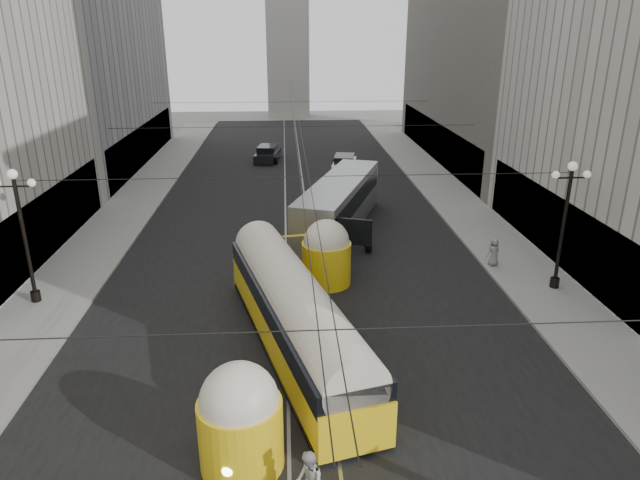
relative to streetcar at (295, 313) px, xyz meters
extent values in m
cube|color=black|center=(0.43, 19.42, -1.69)|extent=(20.00, 85.00, 0.02)
cube|color=gray|center=(-11.57, 22.92, -1.61)|extent=(4.00, 72.00, 0.15)
cube|color=gray|center=(12.43, 22.92, -1.61)|extent=(4.00, 72.00, 0.15)
cube|color=gray|center=(-0.32, 19.42, -1.69)|extent=(0.12, 85.00, 0.04)
cube|color=gray|center=(1.18, 19.42, -1.69)|extent=(0.12, 85.00, 0.04)
cube|color=black|center=(-13.62, 10.92, 0.31)|extent=(0.10, 18.00, 3.60)
cube|color=#999999|center=(-19.57, 34.92, 12.31)|extent=(12.00, 28.00, 28.00)
cube|color=black|center=(-13.62, 34.92, 0.31)|extent=(0.10, 25.20, 3.60)
cube|color=black|center=(14.48, 8.92, 0.31)|extent=(0.10, 18.00, 3.60)
cube|color=black|center=(14.48, 34.92, 0.31)|extent=(0.10, 28.80, 3.60)
cube|color=#B2AFA8|center=(0.43, 66.92, 10.31)|extent=(6.00, 6.00, 24.00)
cylinder|color=black|center=(-12.17, 4.92, 1.46)|extent=(0.18, 0.18, 6.00)
cylinder|color=black|center=(-12.17, 4.92, -1.29)|extent=(0.44, 0.44, 0.50)
cylinder|color=black|center=(-12.17, 4.92, 4.06)|extent=(1.60, 0.08, 0.08)
sphere|color=white|center=(-12.17, 4.92, 4.61)|extent=(0.44, 0.44, 0.44)
sphere|color=white|center=(-11.42, 4.92, 4.21)|extent=(0.36, 0.36, 0.36)
cylinder|color=black|center=(13.03, 4.92, 1.46)|extent=(0.18, 0.18, 6.00)
cylinder|color=black|center=(13.03, 4.92, -1.29)|extent=(0.44, 0.44, 0.50)
cylinder|color=black|center=(13.03, 4.92, 4.06)|extent=(1.60, 0.08, 0.08)
sphere|color=white|center=(13.03, 4.92, 4.61)|extent=(0.44, 0.44, 0.44)
sphere|color=white|center=(12.28, 4.92, 4.21)|extent=(0.36, 0.36, 0.36)
sphere|color=white|center=(13.78, 4.92, 4.21)|extent=(0.36, 0.36, 0.36)
cylinder|color=black|center=(0.43, -9.08, 4.31)|extent=(25.00, 0.03, 0.03)
cylinder|color=black|center=(0.43, 4.92, 4.31)|extent=(25.00, 0.03, 0.03)
cylinder|color=black|center=(0.43, 18.92, 4.31)|extent=(25.00, 0.03, 0.03)
cylinder|color=black|center=(0.43, 32.92, 4.31)|extent=(25.00, 0.03, 0.03)
cylinder|color=black|center=(0.43, 22.92, 4.11)|extent=(0.03, 72.00, 0.03)
cylinder|color=black|center=(0.83, 22.92, 4.11)|extent=(0.03, 72.00, 0.03)
cube|color=yellow|center=(0.00, 0.00, -0.68)|extent=(5.89, 13.61, 1.63)
cube|color=black|center=(0.00, 0.00, -1.45)|extent=(5.79, 13.22, 0.29)
cube|color=black|center=(0.00, 0.00, 0.38)|extent=(5.86, 13.42, 0.82)
cylinder|color=silver|center=(0.00, 0.00, 0.66)|extent=(5.56, 13.34, 2.21)
cylinder|color=yellow|center=(-1.72, -6.38, -0.58)|extent=(2.49, 2.49, 2.21)
sphere|color=silver|center=(-1.72, -6.38, 0.57)|extent=(2.30, 2.30, 2.30)
cylinder|color=yellow|center=(1.72, 6.39, -0.58)|extent=(2.49, 2.49, 2.21)
sphere|color=silver|center=(1.72, 6.39, 0.57)|extent=(2.30, 2.30, 2.30)
sphere|color=#FFF2BF|center=(-2.01, -7.50, -0.87)|extent=(0.36, 0.36, 0.36)
cube|color=#96989A|center=(3.15, 14.88, -0.06)|extent=(6.69, 12.76, 3.15)
cube|color=black|center=(3.15, 14.88, 0.47)|extent=(6.56, 12.35, 1.16)
cube|color=black|center=(3.15, 8.63, 0.31)|extent=(2.31, 0.90, 1.47)
cylinder|color=black|center=(1.84, 10.66, -1.16)|extent=(0.30, 1.05, 1.05)
cylinder|color=black|center=(4.47, 10.66, -1.16)|extent=(0.30, 1.05, 1.05)
cylinder|color=black|center=(1.84, 19.10, -1.16)|extent=(0.30, 1.05, 1.05)
cylinder|color=black|center=(4.47, 19.10, -1.16)|extent=(0.30, 1.05, 1.05)
cube|color=white|center=(5.10, 30.62, -1.18)|extent=(2.72, 5.01, 0.84)
cube|color=black|center=(5.10, 30.62, -0.59)|extent=(2.13, 2.86, 0.80)
cylinder|color=black|center=(4.22, 29.01, -1.35)|extent=(0.22, 0.68, 0.68)
cylinder|color=black|center=(5.98, 29.01, -1.35)|extent=(0.22, 0.68, 0.68)
cylinder|color=black|center=(4.22, 32.24, -1.35)|extent=(0.22, 0.68, 0.68)
cylinder|color=black|center=(5.98, 32.24, -1.35)|extent=(0.22, 0.68, 0.68)
cube|color=black|center=(-1.97, 35.63, -1.18)|extent=(2.68, 4.99, 0.84)
cube|color=black|center=(-1.97, 35.63, -0.59)|extent=(2.11, 2.85, 0.79)
cylinder|color=black|center=(-2.85, 34.02, -1.35)|extent=(0.22, 0.67, 0.67)
cylinder|color=black|center=(-1.09, 34.02, -1.35)|extent=(0.22, 0.67, 0.67)
cylinder|color=black|center=(-2.85, 37.24, -1.35)|extent=(0.22, 0.67, 0.67)
cylinder|color=black|center=(-1.09, 37.24, -1.35)|extent=(0.22, 0.67, 0.67)
imported|color=gray|center=(10.93, 7.87, -0.77)|extent=(0.86, 0.68, 1.54)
camera|label=1|loc=(-0.24, -20.19, 10.58)|focal=32.00mm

